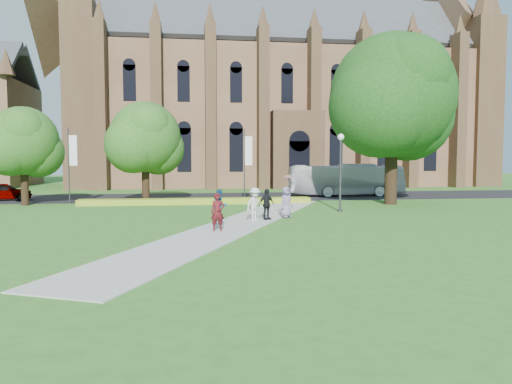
{
  "coord_description": "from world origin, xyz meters",
  "views": [
    {
      "loc": [
        -2.8,
        -25.96,
        3.67
      ],
      "look_at": [
        1.31,
        3.36,
        1.6
      ],
      "focal_mm": 35.0,
      "sensor_mm": 36.0,
      "label": 1
    }
  ],
  "objects": [
    {
      "name": "flower_hedge",
      "position": [
        -2.0,
        13.2,
        0.23
      ],
      "size": [
        18.0,
        1.4,
        0.45
      ],
      "primitive_type": "cube",
      "color": "yellow",
      "rests_on": "ground"
    },
    {
      "name": "ground",
      "position": [
        0.0,
        0.0,
        0.0
      ],
      "size": [
        160.0,
        160.0,
        0.0
      ],
      "primitive_type": "plane",
      "color": "#2E631D",
      "rests_on": "ground"
    },
    {
      "name": "pedestrian_1",
      "position": [
        -0.96,
        1.43,
        0.97
      ],
      "size": [
        1.13,
        1.05,
        1.85
      ],
      "primitive_type": "imported",
      "rotation": [
        0.0,
        0.0,
        0.51
      ],
      "color": "navy",
      "rests_on": "footpath"
    },
    {
      "name": "tour_coach",
      "position": [
        12.18,
        19.48,
        1.54
      ],
      "size": [
        10.88,
        2.56,
        3.03
      ],
      "primitive_type": "imported",
      "rotation": [
        0.0,
        0.0,
        1.57
      ],
      "color": "silver",
      "rests_on": "road"
    },
    {
      "name": "large_tree",
      "position": [
        13.0,
        11.0,
        8.37
      ],
      "size": [
        9.6,
        9.6,
        13.2
      ],
      "color": "#332114",
      "rests_on": "ground"
    },
    {
      "name": "road",
      "position": [
        0.0,
        20.0,
        0.01
      ],
      "size": [
        160.0,
        10.0,
        0.02
      ],
      "primitive_type": "cube",
      "color": "black",
      "rests_on": "ground"
    },
    {
      "name": "banner_pole_0",
      "position": [
        2.11,
        15.2,
        3.39
      ],
      "size": [
        0.7,
        0.1,
        6.0
      ],
      "color": "#38383D",
      "rests_on": "ground"
    },
    {
      "name": "pedestrian_0",
      "position": [
        -1.28,
        -1.55,
        0.98
      ],
      "size": [
        0.72,
        0.51,
        1.88
      ],
      "primitive_type": "imported",
      "rotation": [
        0.0,
        0.0,
        0.1
      ],
      "color": "#4E1115",
      "rests_on": "footpath"
    },
    {
      "name": "street_tree_0",
      "position": [
        -15.0,
        14.0,
        4.87
      ],
      "size": [
        5.2,
        5.2,
        7.5
      ],
      "color": "#332114",
      "rests_on": "ground"
    },
    {
      "name": "pedestrian_4",
      "position": [
        3.19,
        3.59,
        0.96
      ],
      "size": [
        1.07,
        1.02,
        1.85
      ],
      "primitive_type": "imported",
      "rotation": [
        0.0,
        0.0,
        0.68
      ],
      "color": "slate",
      "rests_on": "footpath"
    },
    {
      "name": "footpath",
      "position": [
        0.0,
        1.0,
        0.02
      ],
      "size": [
        15.58,
        28.54,
        0.04
      ],
      "primitive_type": "cube",
      "rotation": [
        0.0,
        0.0,
        -0.44
      ],
      "color": "#B2B2A8",
      "rests_on": "ground"
    },
    {
      "name": "parasol",
      "position": [
        3.37,
        3.69,
        2.21
      ],
      "size": [
        0.78,
        0.78,
        0.64
      ],
      "primitive_type": "imported",
      "rotation": [
        0.0,
        0.0,
        0.08
      ],
      "color": "#DEA19C",
      "rests_on": "pedestrian_4"
    },
    {
      "name": "car_0",
      "position": [
        -18.14,
        18.61,
        0.78
      ],
      "size": [
        4.74,
        2.69,
        1.52
      ],
      "primitive_type": "imported",
      "rotation": [
        0.0,
        0.0,
        1.78
      ],
      "color": "gray",
      "rests_on": "road"
    },
    {
      "name": "streetlamp",
      "position": [
        7.5,
        6.5,
        3.3
      ],
      "size": [
        0.44,
        0.44,
        5.24
      ],
      "color": "#38383D",
      "rests_on": "ground"
    },
    {
      "name": "banner_pole_1",
      "position": [
        -11.89,
        15.2,
        3.39
      ],
      "size": [
        0.7,
        0.1,
        6.0
      ],
      "color": "#38383D",
      "rests_on": "ground"
    },
    {
      "name": "street_tree_1",
      "position": [
        -6.0,
        14.5,
        5.22
      ],
      "size": [
        5.6,
        5.6,
        8.05
      ],
      "color": "#332114",
      "rests_on": "ground"
    },
    {
      "name": "pedestrian_3",
      "position": [
        1.81,
        2.52,
        0.94
      ],
      "size": [
        1.14,
        0.88,
        1.8
      ],
      "primitive_type": "imported",
      "rotation": [
        0.0,
        0.0,
        0.48
      ],
      "color": "black",
      "rests_on": "footpath"
    },
    {
      "name": "cathedral",
      "position": [
        10.0,
        39.73,
        12.98
      ],
      "size": [
        52.6,
        18.25,
        28.0
      ],
      "color": "brown",
      "rests_on": "ground"
    },
    {
      "name": "pedestrian_2",
      "position": [
        1.08,
        2.16,
        0.98
      ],
      "size": [
        1.4,
        1.27,
        1.89
      ],
      "primitive_type": "imported",
      "rotation": [
        0.0,
        0.0,
        0.6
      ],
      "color": "silver",
      "rests_on": "footpath"
    }
  ]
}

